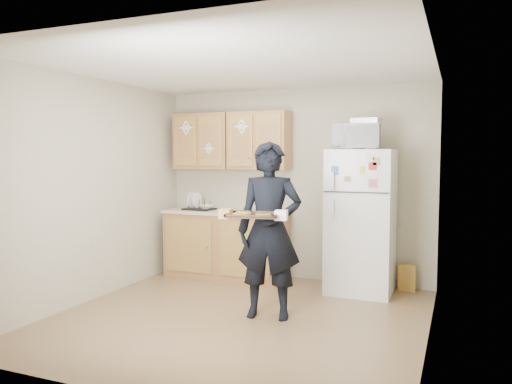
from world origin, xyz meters
TOP-DOWN VIEW (x-y plane):
  - floor at (0.00, 0.00)m, footprint 3.60×3.60m
  - ceiling at (0.00, 0.00)m, footprint 3.60×3.60m
  - wall_back at (0.00, 1.80)m, footprint 3.60×0.04m
  - wall_front at (0.00, -1.80)m, footprint 3.60×0.04m
  - wall_left at (-1.80, 0.00)m, footprint 0.04×3.60m
  - wall_right at (1.80, 0.00)m, footprint 0.04×3.60m
  - refrigerator at (0.95, 1.43)m, footprint 0.75×0.70m
  - base_cabinet at (-0.85, 1.48)m, footprint 1.60×0.60m
  - countertop at (-0.85, 1.48)m, footprint 1.64×0.64m
  - upper_cab_left at (-1.25, 1.61)m, footprint 0.80×0.33m
  - upper_cab_right at (-0.43, 1.61)m, footprint 0.80×0.33m
  - cereal_box at (1.47, 1.67)m, footprint 0.20×0.07m
  - person at (0.28, 0.14)m, footprint 0.71×0.54m
  - baking_tray at (0.22, -0.15)m, footprint 0.54×0.43m
  - pizza_front_left at (0.12, -0.25)m, footprint 0.16×0.16m
  - pizza_front_right at (0.34, -0.21)m, footprint 0.16×0.16m
  - pizza_back_left at (0.10, -0.10)m, footprint 0.16×0.16m
  - microwave at (0.89, 1.38)m, footprint 0.57×0.42m
  - foil_pan at (1.00, 1.41)m, footprint 0.35×0.27m
  - dish_rack at (-1.23, 1.43)m, footprint 0.41×0.32m
  - bowl at (-1.12, 1.43)m, footprint 0.20×0.20m
  - soap_bottle at (-0.22, 1.36)m, footprint 0.11×0.11m

SIDE VIEW (x-z plane):
  - floor at x=0.00m, z-range 0.00..0.00m
  - cereal_box at x=1.47m, z-range 0.00..0.32m
  - base_cabinet at x=-0.85m, z-range 0.00..0.86m
  - refrigerator at x=0.95m, z-range 0.00..1.70m
  - countertop at x=-0.85m, z-range 0.86..0.90m
  - person at x=0.28m, z-range 0.00..1.77m
  - bowl at x=-1.12m, z-range 0.92..0.97m
  - dish_rack at x=-1.23m, z-range 0.90..1.06m
  - soap_bottle at x=-0.22m, z-range 0.90..1.11m
  - baking_tray at x=0.22m, z-range 1.04..1.08m
  - pizza_front_left at x=0.12m, z-range 1.07..1.09m
  - pizza_front_right at x=0.34m, z-range 1.07..1.09m
  - pizza_back_left at x=0.10m, z-range 1.07..1.09m
  - wall_back at x=0.00m, z-range 0.00..2.50m
  - wall_front at x=0.00m, z-range 0.00..2.50m
  - wall_left at x=-1.80m, z-range 0.00..2.50m
  - wall_right at x=1.80m, z-range 0.00..2.50m
  - upper_cab_left at x=-1.25m, z-range 1.45..2.20m
  - upper_cab_right at x=-0.43m, z-range 1.45..2.20m
  - microwave at x=0.89m, z-range 1.70..1.99m
  - foil_pan at x=1.00m, z-range 1.99..2.06m
  - ceiling at x=0.00m, z-range 2.50..2.50m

